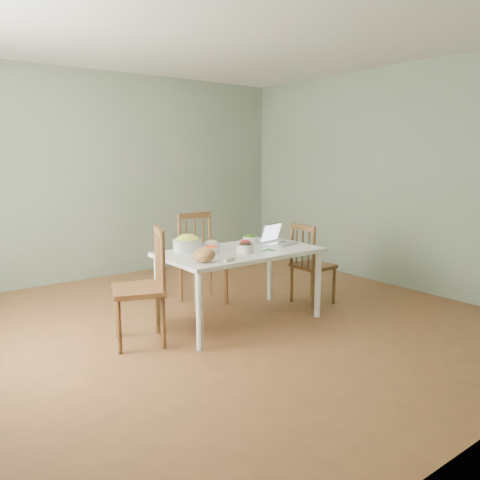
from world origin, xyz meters
TOP-DOWN VIEW (x-y plane):
  - floor at (0.00, 0.00)m, footprint 5.00×5.00m
  - ceiling at (0.00, 0.00)m, footprint 5.00×5.00m
  - wall_back at (0.00, 2.50)m, footprint 5.00×0.00m
  - wall_right at (2.50, 0.00)m, footprint 0.00×5.00m
  - dining_table at (0.13, -0.04)m, footprint 1.53×0.86m
  - chair_far at (0.16, 0.67)m, footprint 0.47×0.46m
  - chair_left at (-0.91, 0.03)m, footprint 0.56×0.57m
  - chair_right at (1.14, -0.05)m, footprint 0.38×0.40m
  - bread_boule at (-0.43, -0.27)m, footprint 0.21×0.21m
  - butter_stick at (-0.25, -0.39)m, footprint 0.12×0.06m
  - bowl_squash at (-0.31, 0.21)m, footprint 0.33×0.33m
  - bowl_carrot at (-0.20, -0.04)m, footprint 0.17×0.17m
  - bowl_onion at (-0.07, 0.16)m, footprint 0.22×0.22m
  - bowl_mushroom at (0.08, -0.19)m, footprint 0.20×0.20m
  - bowl_redpep at (0.20, -0.03)m, footprint 0.19×0.19m
  - bowl_broccoli at (0.44, 0.19)m, footprint 0.19×0.19m
  - flatbread at (0.49, 0.27)m, footprint 0.24×0.24m
  - basil_bunch at (0.33, -0.22)m, footprint 0.18×0.18m
  - laptop at (0.64, -0.08)m, footprint 0.37×0.34m

SIDE VIEW (x-z plane):
  - floor at x=0.00m, z-range 0.00..0.00m
  - dining_table at x=0.13m, z-range 0.00..0.72m
  - chair_right at x=1.14m, z-range 0.00..0.89m
  - chair_far at x=0.16m, z-range 0.00..1.00m
  - chair_left at x=-0.91m, z-range 0.00..1.02m
  - flatbread at x=0.49m, z-range 0.72..0.74m
  - basil_bunch at x=0.33m, z-range 0.72..0.74m
  - butter_stick at x=-0.25m, z-range 0.72..0.75m
  - bowl_carrot at x=-0.20m, z-range 0.72..0.80m
  - bowl_redpep at x=0.20m, z-range 0.72..0.81m
  - bowl_onion at x=-0.07m, z-range 0.72..0.81m
  - bowl_broccoli at x=0.44m, z-range 0.72..0.81m
  - bowl_mushroom at x=0.08m, z-range 0.72..0.82m
  - bread_boule at x=-0.43m, z-range 0.72..0.84m
  - bowl_squash at x=-0.31m, z-range 0.72..0.88m
  - laptop at x=0.64m, z-range 0.72..0.93m
  - wall_back at x=0.00m, z-range 0.00..2.70m
  - wall_right at x=2.50m, z-range 0.00..2.70m
  - ceiling at x=0.00m, z-range 2.70..2.70m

